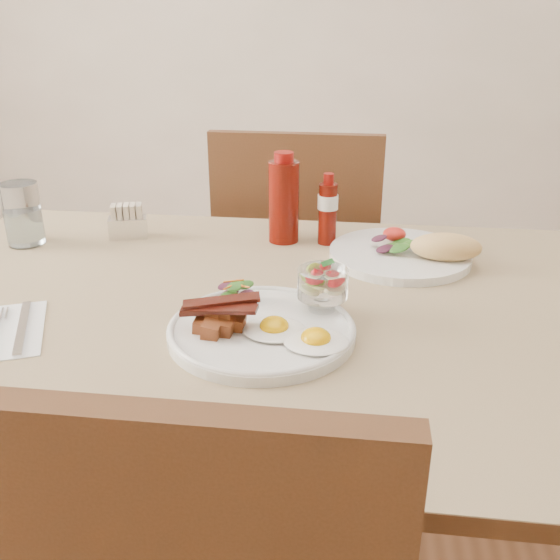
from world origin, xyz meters
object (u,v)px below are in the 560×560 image
(fruit_cup, at_px, (322,283))
(table, at_px, (261,349))
(ketchup_bottle, at_px, (284,200))
(sugar_caddy, at_px, (128,223))
(chair_far, at_px, (299,273))
(second_plate, at_px, (411,252))
(water_glass, at_px, (23,218))
(main_plate, at_px, (262,331))
(hot_sauce_bottle, at_px, (328,210))

(fruit_cup, bearing_deg, table, 158.04)
(table, relative_size, ketchup_bottle, 7.15)
(table, xyz_separation_m, sugar_caddy, (-0.33, 0.28, 0.12))
(table, distance_m, fruit_cup, 0.19)
(chair_far, height_order, sugar_caddy, chair_far)
(second_plate, xyz_separation_m, water_glass, (-0.78, -0.00, 0.04))
(main_plate, distance_m, hot_sauce_bottle, 0.42)
(second_plate, xyz_separation_m, ketchup_bottle, (-0.26, 0.08, 0.07))
(main_plate, xyz_separation_m, water_glass, (-0.54, 0.33, 0.05))
(second_plate, xyz_separation_m, hot_sauce_bottle, (-0.17, 0.08, 0.05))
(sugar_caddy, bearing_deg, hot_sauce_bottle, -13.83)
(chair_far, bearing_deg, sugar_caddy, -130.55)
(main_plate, distance_m, second_plate, 0.41)
(table, height_order, chair_far, chair_far)
(main_plate, height_order, water_glass, water_glass)
(fruit_cup, xyz_separation_m, second_plate, (0.15, 0.26, -0.04))
(main_plate, bearing_deg, ketchup_bottle, 92.38)
(chair_far, height_order, ketchup_bottle, ketchup_bottle)
(hot_sauce_bottle, bearing_deg, ketchup_bottle, 177.96)
(main_plate, xyz_separation_m, fruit_cup, (0.08, 0.07, 0.05))
(fruit_cup, distance_m, sugar_caddy, 0.54)
(ketchup_bottle, relative_size, water_glass, 1.46)
(fruit_cup, relative_size, water_glass, 0.63)
(table, height_order, sugar_caddy, sugar_caddy)
(sugar_caddy, height_order, water_glass, water_glass)
(chair_far, relative_size, second_plate, 3.25)
(chair_far, relative_size, sugar_caddy, 10.64)
(table, height_order, fruit_cup, fruit_cup)
(fruit_cup, bearing_deg, chair_far, 98.40)
(table, xyz_separation_m, ketchup_bottle, (0.00, 0.30, 0.18))
(table, bearing_deg, chair_far, 90.00)
(second_plate, relative_size, water_glass, 2.24)
(second_plate, height_order, ketchup_bottle, ketchup_bottle)
(hot_sauce_bottle, xyz_separation_m, sugar_caddy, (-0.42, -0.02, -0.04))
(chair_far, relative_size, fruit_cup, 11.65)
(table, xyz_separation_m, main_plate, (0.02, -0.11, 0.10))
(chair_far, distance_m, water_glass, 0.74)
(water_glass, bearing_deg, main_plate, -31.19)
(chair_far, relative_size, hot_sauce_bottle, 6.34)
(chair_far, xyz_separation_m, ketchup_bottle, (0.00, -0.36, 0.31))
(hot_sauce_bottle, height_order, water_glass, hot_sauce_bottle)
(sugar_caddy, bearing_deg, ketchup_bottle, -12.61)
(hot_sauce_bottle, bearing_deg, second_plate, -24.95)
(hot_sauce_bottle, bearing_deg, sugar_caddy, -177.57)
(table, relative_size, second_plate, 4.65)
(hot_sauce_bottle, distance_m, sugar_caddy, 0.42)
(sugar_caddy, distance_m, water_glass, 0.21)
(fruit_cup, xyz_separation_m, ketchup_bottle, (-0.10, 0.34, 0.03))
(table, xyz_separation_m, hot_sauce_bottle, (0.09, 0.30, 0.16))
(table, relative_size, fruit_cup, 16.66)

